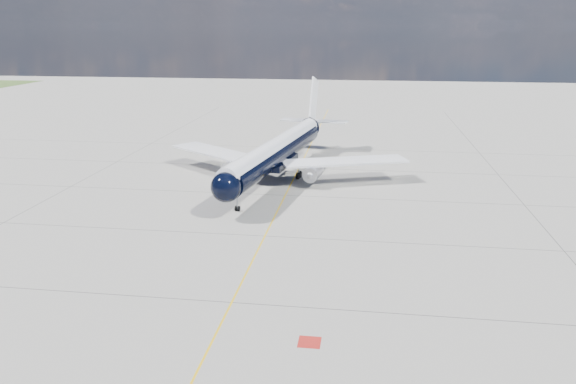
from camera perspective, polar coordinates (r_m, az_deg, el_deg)
name	(u,v)px	position (r m, az deg, el deg)	size (l,w,h in m)	color
ground	(290,185)	(78.27, 0.24, 0.71)	(320.00, 320.00, 0.00)	gray
taxiway_centerline	(285,195)	(73.51, -0.28, -0.34)	(0.16, 160.00, 0.01)	#E6AF0C
red_marking	(309,342)	(40.79, 2.19, -15.00)	(1.60, 1.60, 0.01)	maroon
main_airliner	(279,150)	(81.49, -0.91, 4.27)	(36.65, 45.01, 13.04)	black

